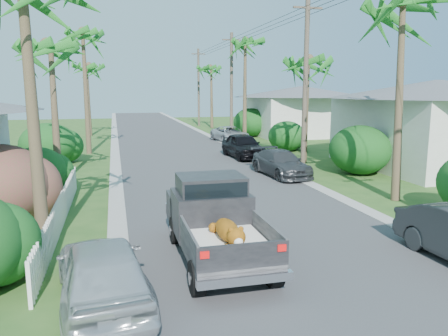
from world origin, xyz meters
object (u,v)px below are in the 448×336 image
object	(u,v)px
parked_car_ln	(102,272)
utility_pole_d	(199,87)
utility_pole_c	(231,86)
house_right_far	(301,113)
parked_car_rm	(281,163)
palm_l_d	(87,66)
palm_l_b	(50,45)
parked_car_rf	(243,146)
utility_pole_b	(305,83)
pickup_truck	(213,217)
palm_l_c	(83,33)
palm_r_c	(245,41)
palm_r_b	(308,60)
house_right_near	(435,127)
parked_car_rd	(230,134)
palm_r_a	(406,2)
palm_r_d	(211,67)

from	to	relation	value
parked_car_ln	utility_pole_d	distance (m)	44.54
utility_pole_c	utility_pole_d	bearing A→B (deg)	90.00
house_right_far	parked_car_rm	bearing A→B (deg)	-116.61
parked_car_rm	palm_l_d	size ratio (longest dim) A/B	0.56
palm_l_b	parked_car_rf	bearing A→B (deg)	28.43
parked_car_ln	utility_pole_b	world-z (taller)	utility_pole_b
pickup_truck	utility_pole_d	size ratio (longest dim) A/B	0.57
pickup_truck	palm_l_c	world-z (taller)	palm_l_c
pickup_truck	palm_r_c	xyz separation A→B (m)	(8.06, 23.99, 7.10)
palm_r_b	utility_pole_b	size ratio (longest dim) A/B	0.80
parked_car_ln	utility_pole_c	world-z (taller)	utility_pole_c
house_right_far	utility_pole_d	world-z (taller)	utility_pole_d
house_right_near	utility_pole_c	xyz separation A→B (m)	(-7.40, 16.00, 2.38)
parked_car_rd	palm_r_a	world-z (taller)	palm_r_a
parked_car_rm	house_right_far	bearing A→B (deg)	57.98
house_right_far	utility_pole_d	size ratio (longest dim) A/B	1.00
parked_car_ln	house_right_far	bearing A→B (deg)	-126.94
house_right_far	utility_pole_d	distance (m)	15.16
parked_car_rm	parked_car_rf	distance (m)	6.11
utility_pole_d	palm_l_c	bearing A→B (deg)	-118.92
parked_car_rm	parked_car_ln	xyz separation A→B (m)	(-8.35, -11.70, 0.08)
pickup_truck	utility_pole_c	bearing A→B (deg)	73.98
utility_pole_c	palm_l_b	bearing A→B (deg)	-127.78
parked_car_rd	house_right_far	bearing A→B (deg)	17.81
house_right_near	utility_pole_d	distance (m)	31.96
parked_car_ln	palm_r_b	world-z (taller)	palm_r_b
palm_r_b	house_right_near	distance (m)	7.99
parked_car_rf	utility_pole_b	size ratio (longest dim) A/B	0.50
parked_car_rm	palm_r_b	size ratio (longest dim) A/B	0.60
palm_l_b	palm_r_d	bearing A→B (deg)	64.59
palm_r_b	house_right_near	bearing A→B (deg)	-25.11
house_right_far	utility_pole_c	size ratio (longest dim) A/B	1.00
parked_car_rf	palm_l_d	size ratio (longest dim) A/B	0.58
parked_car_rd	palm_r_a	xyz separation A→B (m)	(1.30, -20.23, 6.80)
pickup_truck	palm_l_c	bearing A→B (deg)	101.69
palm_l_c	palm_l_d	bearing A→B (deg)	92.39
palm_l_c	house_right_near	distance (m)	22.21
palm_r_d	house_right_far	distance (m)	12.79
parked_car_rm	palm_l_c	world-z (taller)	palm_l_c
parked_car_rd	palm_l_b	world-z (taller)	palm_l_b
utility_pole_c	parked_car_ln	bearing A→B (deg)	-109.91
palm_l_b	house_right_near	bearing A→B (deg)	0.00
palm_l_d	utility_pole_c	xyz separation A→B (m)	(12.10, -6.00, -1.84)
palm_l_b	palm_r_d	size ratio (longest dim) A/B	0.93
parked_car_rf	palm_r_d	xyz separation A→B (m)	(2.90, 22.37, 5.97)
pickup_truck	palm_l_b	size ratio (longest dim) A/B	0.69
parked_car_rd	utility_pole_d	distance (m)	17.25
palm_r_a	utility_pole_c	distance (m)	22.19
palm_l_c	utility_pole_d	size ratio (longest dim) A/B	1.02
house_right_near	utility_pole_c	size ratio (longest dim) A/B	1.00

